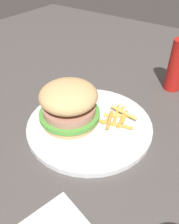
# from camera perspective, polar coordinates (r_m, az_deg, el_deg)

# --- Properties ---
(ground_plane) EXTENTS (1.60, 1.60, 0.00)m
(ground_plane) POSITION_cam_1_polar(r_m,az_deg,el_deg) (0.51, -4.09, -4.10)
(ground_plane) COLOR #47423F
(plate) EXTENTS (0.28, 0.28, 0.01)m
(plate) POSITION_cam_1_polar(r_m,az_deg,el_deg) (0.51, -0.00, -3.16)
(plate) COLOR silver
(plate) RESTS_ON ground_plane
(sandwich) EXTENTS (0.13, 0.13, 0.09)m
(sandwich) POSITION_cam_1_polar(r_m,az_deg,el_deg) (0.49, -5.10, 2.07)
(sandwich) COLOR tan
(sandwich) RESTS_ON plate
(fries_pile) EXTENTS (0.10, 0.08, 0.01)m
(fries_pile) POSITION_cam_1_polar(r_m,az_deg,el_deg) (0.52, 6.90, -1.32)
(fries_pile) COLOR gold
(fries_pile) RESTS_ON plate
(ketchup_bottle) EXTENTS (0.04, 0.04, 0.14)m
(ketchup_bottle) POSITION_cam_1_polar(r_m,az_deg,el_deg) (0.65, 20.75, 10.64)
(ketchup_bottle) COLOR #B21914
(ketchup_bottle) RESTS_ON ground_plane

